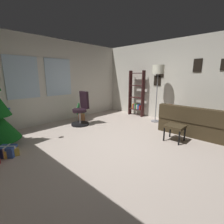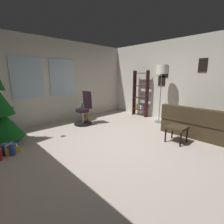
# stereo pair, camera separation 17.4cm
# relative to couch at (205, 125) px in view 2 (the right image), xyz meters

# --- Properties ---
(ground_plane) EXTENTS (5.60, 5.81, 0.10)m
(ground_plane) POSITION_rel_couch_xyz_m (-2.17, 1.05, -0.32)
(ground_plane) COLOR #B7A79B
(wall_back_with_windows) EXTENTS (5.60, 0.12, 2.73)m
(wall_back_with_windows) POSITION_rel_couch_xyz_m (-2.19, 4.01, 1.10)
(wall_back_with_windows) COLOR beige
(wall_back_with_windows) RESTS_ON ground_plane
(wall_right_with_frames) EXTENTS (0.12, 5.81, 2.73)m
(wall_right_with_frames) POSITION_rel_couch_xyz_m (0.68, 1.05, 1.10)
(wall_right_with_frames) COLOR beige
(wall_right_with_frames) RESTS_ON ground_plane
(couch) EXTENTS (1.72, 1.74, 0.78)m
(couch) POSITION_rel_couch_xyz_m (0.00, 0.00, 0.00)
(couch) COLOR #362B1A
(couch) RESTS_ON ground_plane
(footstool) EXTENTS (0.40, 0.42, 0.40)m
(footstool) POSITION_rel_couch_xyz_m (-1.09, 0.28, 0.07)
(footstool) COLOR #362B1A
(footstool) RESTS_ON ground_plane
(gift_box_gold) EXTENTS (0.29, 0.28, 0.16)m
(gift_box_gold) POSITION_rel_couch_xyz_m (-4.04, 2.35, -0.19)
(gift_box_gold) COLOR gold
(gift_box_gold) RESTS_ON ground_plane
(gift_box_blue) EXTENTS (0.37, 0.37, 0.21)m
(gift_box_blue) POSITION_rel_couch_xyz_m (-4.09, 2.35, -0.16)
(gift_box_blue) COLOR #2D4C99
(gift_box_blue) RESTS_ON ground_plane
(office_chair) EXTENTS (0.56, 0.56, 1.07)m
(office_chair) POSITION_rel_couch_xyz_m (-1.84, 3.01, 0.15)
(office_chair) COLOR black
(office_chair) RESTS_ON ground_plane
(bookshelf) EXTENTS (0.18, 0.64, 1.75)m
(bookshelf) POSITION_rel_couch_xyz_m (0.41, 2.46, 0.52)
(bookshelf) COLOR #321717
(bookshelf) RESTS_ON ground_plane
(floor_lamp) EXTENTS (0.38, 0.38, 1.89)m
(floor_lamp) POSITION_rel_couch_xyz_m (0.13, 1.45, 1.36)
(floor_lamp) COLOR slate
(floor_lamp) RESTS_ON ground_plane
(potted_plant) EXTENTS (0.50, 0.30, 0.70)m
(potted_plant) POSITION_rel_couch_xyz_m (-1.58, 3.37, 0.05)
(potted_plant) COLOR brown
(potted_plant) RESTS_ON ground_plane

